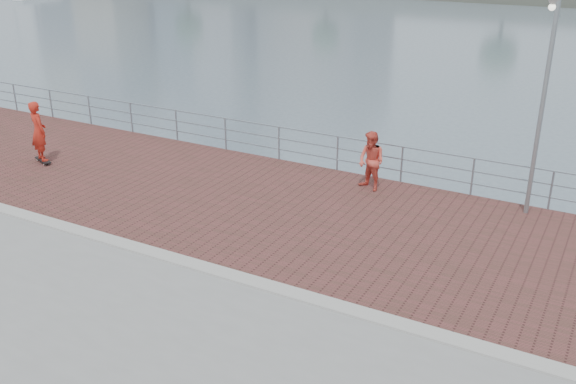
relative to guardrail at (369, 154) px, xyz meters
The scene contains 8 objects.
water 7.50m from the guardrail, 90.00° to the right, with size 400.00×400.00×0.00m, color slate.
brick_lane 3.47m from the guardrail, 90.00° to the right, with size 40.00×6.80×0.02m, color brown.
curb 7.03m from the guardrail, 90.00° to the right, with size 40.00×0.40×0.06m, color #B7B5AD.
guardrail is the anchor object (origin of this frame).
street_lamp 5.92m from the guardrail, 11.37° to the right, with size 0.43×1.26×5.96m.
skateboard 10.29m from the guardrail, 157.67° to the right, with size 0.87×0.51×0.10m.
skateboarder 10.28m from the guardrail, 157.67° to the right, with size 0.69×0.45×1.90m, color red.
bystander 1.09m from the guardrail, 65.07° to the right, with size 0.82×0.64×1.69m, color #EF5846.
Camera 1 is at (6.58, -9.94, 6.96)m, focal length 40.00 mm.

